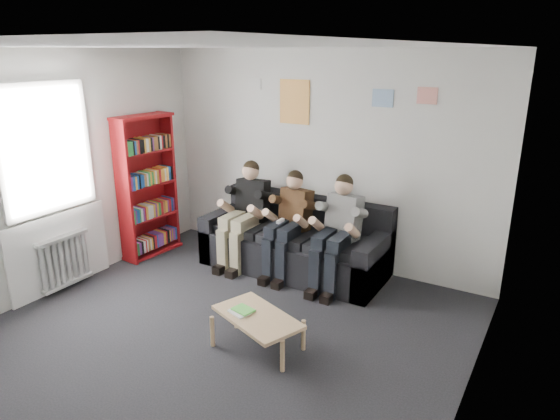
% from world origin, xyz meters
% --- Properties ---
extents(room_shell, '(5.00, 5.00, 5.00)m').
position_xyz_m(room_shell, '(0.00, 0.00, 1.35)').
color(room_shell, black).
rests_on(room_shell, ground).
extents(sofa, '(2.31, 0.95, 0.89)m').
position_xyz_m(sofa, '(-0.13, 2.06, 0.32)').
color(sofa, black).
rests_on(sofa, ground).
extents(bookshelf, '(0.28, 0.85, 1.89)m').
position_xyz_m(bookshelf, '(-2.08, 1.51, 0.94)').
color(bookshelf, maroon).
rests_on(bookshelf, ground).
extents(coffee_table, '(0.85, 0.47, 0.34)m').
position_xyz_m(coffee_table, '(0.44, 0.31, 0.30)').
color(coffee_table, '#D4BA7A').
rests_on(coffee_table, ground).
extents(game_cases, '(0.21, 0.17, 0.03)m').
position_xyz_m(game_cases, '(0.28, 0.28, 0.36)').
color(game_cases, white).
rests_on(game_cases, coffee_table).
extents(person_left, '(0.40, 0.85, 1.34)m').
position_xyz_m(person_left, '(-0.78, 1.86, 0.67)').
color(person_left, black).
rests_on(person_left, sofa).
extents(person_middle, '(0.37, 0.80, 1.29)m').
position_xyz_m(person_middle, '(-0.13, 1.86, 0.66)').
color(person_middle, '#53341B').
rests_on(person_middle, sofa).
extents(person_right, '(0.39, 0.83, 1.32)m').
position_xyz_m(person_right, '(0.51, 1.86, 0.67)').
color(person_right, silver).
rests_on(person_right, sofa).
extents(radiator, '(0.10, 0.64, 0.60)m').
position_xyz_m(radiator, '(-2.15, 0.20, 0.35)').
color(radiator, silver).
rests_on(radiator, ground).
extents(window, '(0.05, 1.30, 2.36)m').
position_xyz_m(window, '(-2.22, 0.20, 1.03)').
color(window, white).
rests_on(window, room_shell).
extents(poster_large, '(0.42, 0.01, 0.55)m').
position_xyz_m(poster_large, '(-0.40, 2.49, 2.05)').
color(poster_large, '#DEBB4E').
rests_on(poster_large, room_shell).
extents(poster_blue, '(0.25, 0.01, 0.20)m').
position_xyz_m(poster_blue, '(0.75, 2.49, 2.15)').
color(poster_blue, '#3D88D0').
rests_on(poster_blue, room_shell).
extents(poster_pink, '(0.22, 0.01, 0.18)m').
position_xyz_m(poster_pink, '(1.25, 2.49, 2.20)').
color(poster_pink, '#DB44AF').
rests_on(poster_pink, room_shell).
extents(poster_sign, '(0.20, 0.01, 0.14)m').
position_xyz_m(poster_sign, '(-1.00, 2.49, 2.25)').
color(poster_sign, silver).
rests_on(poster_sign, room_shell).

